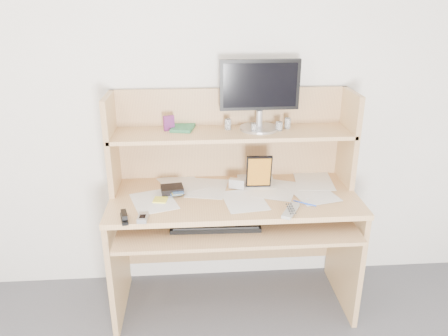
{
  "coord_description": "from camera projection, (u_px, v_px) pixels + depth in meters",
  "views": [
    {
      "loc": [
        -0.22,
        -0.75,
        1.82
      ],
      "look_at": [
        -0.06,
        1.43,
        0.94
      ],
      "focal_mm": 35.0,
      "sensor_mm": 36.0,
      "label": 1
    }
  ],
  "objects": [
    {
      "name": "monitor",
      "position": [
        260.0,
        92.0,
        2.47
      ],
      "size": [
        0.46,
        0.23,
        0.4
      ],
      "rotation": [
        0.0,
        0.0,
        0.02
      ],
      "color": "#B7B6BC",
      "rests_on": "desk"
    },
    {
      "name": "desk",
      "position": [
        233.0,
        197.0,
        2.57
      ],
      "size": [
        1.4,
        0.7,
        1.3
      ],
      "color": "tan",
      "rests_on": "floor"
    },
    {
      "name": "keyboard",
      "position": [
        215.0,
        223.0,
        2.35
      ],
      "size": [
        0.48,
        0.18,
        0.03
      ],
      "rotation": [
        0.0,
        0.0,
        -0.03
      ],
      "color": "black",
      "rests_on": "desk"
    },
    {
      "name": "sticky_note_pad",
      "position": [
        160.0,
        200.0,
        2.41
      ],
      "size": [
        0.08,
        0.08,
        0.01
      ],
      "primitive_type": "cube",
      "rotation": [
        0.0,
        0.0,
        -0.16
      ],
      "color": "gold",
      "rests_on": "desk"
    },
    {
      "name": "stapler",
      "position": [
        124.0,
        216.0,
        2.19
      ],
      "size": [
        0.06,
        0.12,
        0.04
      ],
      "primitive_type": "cube",
      "rotation": [
        0.0,
        0.0,
        0.23
      ],
      "color": "black",
      "rests_on": "paper_clutter"
    },
    {
      "name": "chip_stack_b",
      "position": [
        228.0,
        124.0,
        2.52
      ],
      "size": [
        0.04,
        0.04,
        0.06
      ],
      "primitive_type": "cylinder",
      "rotation": [
        0.0,
        0.0,
        -0.18
      ],
      "color": "white",
      "rests_on": "desk"
    },
    {
      "name": "paper_clutter",
      "position": [
        234.0,
        194.0,
        2.48
      ],
      "size": [
        1.32,
        0.54,
        0.01
      ],
      "primitive_type": "cube",
      "color": "white",
      "rests_on": "desk"
    },
    {
      "name": "digital_camera",
      "position": [
        237.0,
        184.0,
        2.54
      ],
      "size": [
        0.1,
        0.06,
        0.06
      ],
      "primitive_type": "cube",
      "rotation": [
        0.0,
        0.0,
        -0.33
      ],
      "color": "silver",
      "rests_on": "paper_clutter"
    },
    {
      "name": "blue_pen",
      "position": [
        305.0,
        203.0,
        2.36
      ],
      "size": [
        0.11,
        0.08,
        0.01
      ],
      "primitive_type": "cylinder",
      "rotation": [
        1.57,
        0.0,
        0.97
      ],
      "color": "blue",
      "rests_on": "paper_clutter"
    },
    {
      "name": "chip_stack_a",
      "position": [
        254.0,
        128.0,
        2.47
      ],
      "size": [
        0.04,
        0.04,
        0.05
      ],
      "primitive_type": "cylinder",
      "rotation": [
        0.0,
        0.0,
        0.11
      ],
      "color": "black",
      "rests_on": "desk"
    },
    {
      "name": "wallet",
      "position": [
        172.0,
        189.0,
        2.5
      ],
      "size": [
        0.14,
        0.12,
        0.03
      ],
      "primitive_type": "cube",
      "rotation": [
        0.0,
        0.0,
        0.15
      ],
      "color": "black",
      "rests_on": "paper_clutter"
    },
    {
      "name": "card_box",
      "position": [
        169.0,
        123.0,
        2.5
      ],
      "size": [
        0.06,
        0.05,
        0.09
      ],
      "primitive_type": "cube",
      "rotation": [
        0.0,
        0.0,
        0.46
      ],
      "color": "maroon",
      "rests_on": "desk"
    },
    {
      "name": "back_wall",
      "position": [
        230.0,
        96.0,
        2.59
      ],
      "size": [
        3.6,
        0.04,
        2.5
      ],
      "primitive_type": "cube",
      "color": "white",
      "rests_on": "floor"
    },
    {
      "name": "tv_remote",
      "position": [
        291.0,
        211.0,
        2.27
      ],
      "size": [
        0.13,
        0.17,
        0.02
      ],
      "primitive_type": "cube",
      "rotation": [
        0.0,
        0.0,
        -0.51
      ],
      "color": "#9A9A95",
      "rests_on": "paper_clutter"
    },
    {
      "name": "game_case",
      "position": [
        259.0,
        172.0,
        2.52
      ],
      "size": [
        0.15,
        0.02,
        0.21
      ],
      "primitive_type": "cube",
      "rotation": [
        0.0,
        0.0,
        -0.03
      ],
      "color": "black",
      "rests_on": "paper_clutter"
    },
    {
      "name": "chip_stack_c",
      "position": [
        279.0,
        126.0,
        2.5
      ],
      "size": [
        0.05,
        0.05,
        0.05
      ],
      "primitive_type": "cylinder",
      "rotation": [
        0.0,
        0.0,
        0.41
      ],
      "color": "black",
      "rests_on": "desk"
    },
    {
      "name": "chip_stack_d",
      "position": [
        288.0,
        123.0,
        2.54
      ],
      "size": [
        0.05,
        0.05,
        0.06
      ],
      "primitive_type": "cylinder",
      "rotation": [
        0.0,
        0.0,
        -0.37
      ],
      "color": "white",
      "rests_on": "desk"
    },
    {
      "name": "flip_phone",
      "position": [
        143.0,
        217.0,
        2.2
      ],
      "size": [
        0.05,
        0.09,
        0.02
      ],
      "primitive_type": "cube",
      "rotation": [
        0.0,
        0.0,
        -0.07
      ],
      "color": "#AEAFB1",
      "rests_on": "paper_clutter"
    },
    {
      "name": "shelf_book",
      "position": [
        183.0,
        128.0,
        2.53
      ],
      "size": [
        0.15,
        0.19,
        0.02
      ],
      "primitive_type": "cube",
      "rotation": [
        0.0,
        0.0,
        -0.21
      ],
      "color": "#348341",
      "rests_on": "desk"
    }
  ]
}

